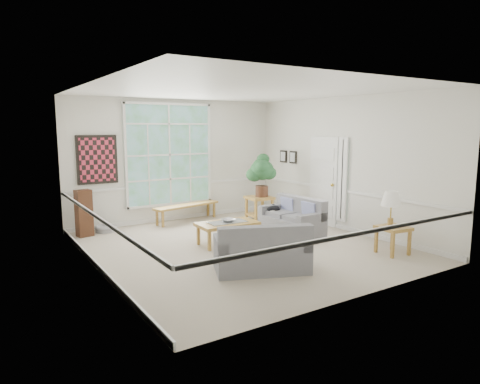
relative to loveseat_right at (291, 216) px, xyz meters
name	(u,v)px	position (x,y,z in m)	size (l,w,h in m)	color
floor	(241,247)	(-1.49, -0.28, -0.40)	(5.50, 6.00, 0.01)	#ACA08D
ceiling	(241,90)	(-1.49, -0.28, 2.60)	(5.50, 6.00, 0.02)	white
wall_back	(176,160)	(-1.49, 2.72, 1.10)	(5.50, 0.02, 3.00)	silver
wall_front	(363,190)	(-1.49, -3.28, 1.10)	(5.50, 0.02, 3.00)	silver
wall_left	(94,180)	(-4.24, -0.28, 1.10)	(0.02, 6.00, 3.00)	silver
wall_right	(344,164)	(1.26, -0.28, 1.10)	(0.02, 6.00, 3.00)	silver
window_back	(170,155)	(-1.69, 2.68, 1.25)	(2.30, 0.08, 2.40)	white
entry_door	(323,181)	(1.22, 0.32, 0.65)	(0.08, 0.90, 2.10)	white
door_sidelight	(343,180)	(1.22, -0.31, 0.75)	(0.08, 0.26, 1.90)	white
wall_art	(97,160)	(-3.44, 2.67, 1.20)	(0.90, 0.06, 1.10)	maroon
wall_frame_near	(293,157)	(1.22, 1.47, 1.15)	(0.04, 0.26, 0.32)	black
wall_frame_far	(283,156)	(1.22, 1.87, 1.15)	(0.04, 0.26, 0.32)	black
loveseat_right	(291,216)	(0.00, 0.00, 0.00)	(0.76, 1.46, 0.79)	slate
loveseat_front	(262,246)	(-1.97, -1.65, 0.01)	(1.50, 0.77, 0.81)	slate
coffee_table	(227,233)	(-1.62, 0.02, -0.17)	(1.20, 0.65, 0.45)	#A57B36
pewter_bowl	(228,220)	(-1.60, 0.02, 0.09)	(0.32, 0.32, 0.08)	#9F9FA4
window_bench	(187,213)	(-1.40, 2.37, -0.19)	(1.79, 0.35, 0.42)	#A57B36
end_table	(259,208)	(0.24, 1.56, -0.10)	(0.59, 0.59, 0.59)	#A57B36
houseplant	(262,175)	(0.27, 1.51, 0.75)	(0.64, 0.64, 1.10)	#23542C
side_table	(393,240)	(0.60, -2.20, -0.14)	(0.51, 0.51, 0.52)	#A57B36
table_lamp	(391,209)	(0.60, -2.13, 0.45)	(0.37, 0.37, 0.64)	silver
pet_bed	(106,229)	(-3.40, 2.37, -0.33)	(0.46, 0.46, 0.14)	gray
floor_speaker	(84,213)	(-3.89, 2.21, 0.11)	(0.31, 0.25, 1.01)	#412416
cat	(274,209)	(-0.10, 0.51, 0.09)	(0.34, 0.24, 0.16)	black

